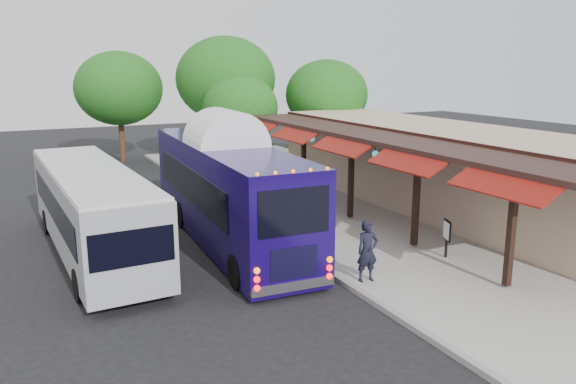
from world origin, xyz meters
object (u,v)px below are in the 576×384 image
sign_board (447,232)px  ped_a (367,251)px  ped_c (269,186)px  coach_bus (227,186)px  city_bus (92,207)px  ped_d (322,191)px  ped_b (316,202)px

sign_board → ped_a: bearing=-149.6°
ped_c → coach_bus: bearing=51.0°
ped_c → city_bus: bearing=24.7°
ped_a → ped_d: 7.98m
ped_b → sign_board: bearing=134.5°
coach_bus → ped_c: 5.23m
coach_bus → ped_b: (3.59, -0.10, -0.97)m
city_bus → ped_a: size_ratio=6.13×
ped_c → sign_board: bearing=105.1°
city_bus → coach_bus: bearing=-9.9°
ped_c → ped_d: 2.62m
ped_b → ped_c: 3.96m
city_bus → ped_a: bearing=-46.7°
coach_bus → ped_b: 3.72m
ped_c → ped_d: (1.48, -2.17, 0.03)m
coach_bus → sign_board: bearing=-41.0°
ped_c → ped_d: ped_d is taller
city_bus → ped_a: city_bus is taller
ped_c → ped_d: bearing=126.4°
ped_b → sign_board: (1.88, -5.15, -0.06)m
city_bus → ped_d: 9.46m
ped_b → coach_bus: bearing=22.9°
ped_d → ped_b: bearing=46.2°
ped_d → ped_c: bearing=-64.2°
city_bus → ped_b: city_bus is taller
coach_bus → ped_d: bearing=22.1°
city_bus → sign_board: size_ratio=8.91×
ped_b → ped_a: bearing=99.4°
ped_a → ped_b: bearing=80.5°
ped_b → ped_c: bearing=-62.4°
ped_a → ped_b: 5.89m
coach_bus → ped_b: coach_bus is taller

